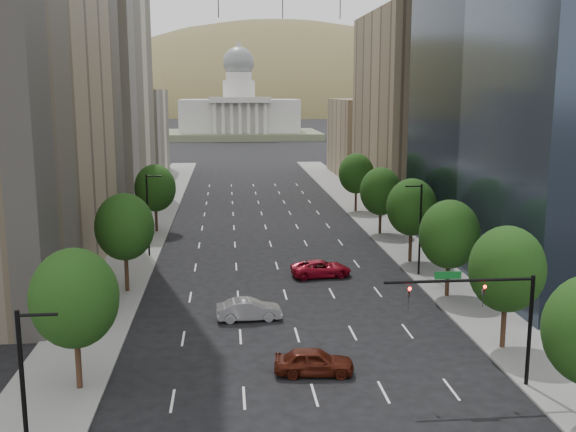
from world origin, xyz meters
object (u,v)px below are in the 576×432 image
object	(u,v)px
car_silver	(249,310)
car_red_far	(321,268)
capitol	(239,115)
traffic_signal	(491,306)
car_maroon	(314,361)

from	to	relation	value
car_silver	car_red_far	world-z (taller)	car_silver
capitol	car_silver	bearing A→B (deg)	-90.94
car_red_far	traffic_signal	bearing A→B (deg)	-172.50
traffic_signal	capitol	size ratio (longest dim) A/B	0.15
traffic_signal	car_red_far	world-z (taller)	traffic_signal
capitol	car_red_far	bearing A→B (deg)	-88.83
capitol	car_maroon	world-z (taller)	capitol
car_maroon	traffic_signal	bearing A→B (deg)	-101.30
car_maroon	car_silver	world-z (taller)	car_maroon
traffic_signal	car_maroon	xyz separation A→B (m)	(-10.18, 2.95, -4.31)
car_maroon	car_red_far	distance (m)	22.85
traffic_signal	capitol	bearing A→B (deg)	92.74
car_maroon	car_silver	distance (m)	11.33
car_maroon	car_red_far	world-z (taller)	car_maroon
capitol	traffic_signal	bearing A→B (deg)	-87.26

